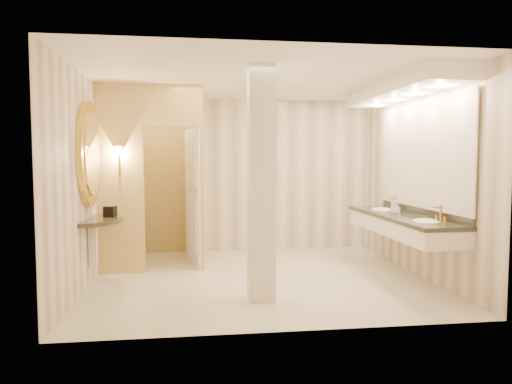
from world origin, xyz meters
TOP-DOWN VIEW (x-y plane):
  - floor at (0.00, 0.00)m, footprint 4.50×4.50m
  - ceiling at (0.00, 0.00)m, footprint 4.50×4.50m
  - wall_back at (0.00, 2.00)m, footprint 4.50×0.02m
  - wall_front at (0.00, -2.00)m, footprint 4.50×0.02m
  - wall_left at (-2.25, 0.00)m, footprint 0.02×4.00m
  - wall_right at (2.25, 0.00)m, footprint 0.02×4.00m
  - toilet_closet at (-1.12, 0.97)m, footprint 1.50×1.55m
  - wall_sconce at (-1.93, 0.43)m, footprint 0.14×0.14m
  - vanity at (1.98, -0.21)m, footprint 0.75×2.68m
  - console_shelf at (-2.21, -0.09)m, footprint 1.04×1.04m
  - pillar at (-0.11, -0.95)m, footprint 0.30×0.30m
  - tissue_box at (-2.00, 0.07)m, footprint 0.17×0.17m
  - toilet at (-1.95, 1.37)m, footprint 0.45×0.70m
  - soap_bottle_a at (1.98, -0.03)m, footprint 0.07×0.07m
  - soap_bottle_b at (1.93, -0.01)m, footprint 0.13×0.13m
  - soap_bottle_c at (1.89, -0.08)m, footprint 0.10×0.11m

SIDE VIEW (x-z plane):
  - floor at x=0.00m, z-range 0.00..0.00m
  - toilet at x=-1.95m, z-range 0.00..0.68m
  - soap_bottle_a at x=1.98m, z-range 0.88..1.00m
  - soap_bottle_b at x=1.93m, z-range 0.88..1.01m
  - tissue_box at x=-2.00m, z-range 0.88..1.01m
  - soap_bottle_c at x=1.89m, z-range 0.88..1.11m
  - console_shelf at x=-2.21m, z-range 0.36..2.33m
  - wall_back at x=0.00m, z-range 0.00..2.70m
  - wall_front at x=0.00m, z-range 0.00..2.70m
  - wall_left at x=-2.25m, z-range 0.00..2.70m
  - wall_right at x=2.25m, z-range 0.00..2.70m
  - pillar at x=-0.11m, z-range 0.00..2.70m
  - toilet_closet at x=-1.12m, z-range 0.04..2.74m
  - vanity at x=1.98m, z-range 0.58..2.67m
  - wall_sconce at x=-1.93m, z-range 1.52..1.94m
  - ceiling at x=0.00m, z-range 2.70..2.70m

